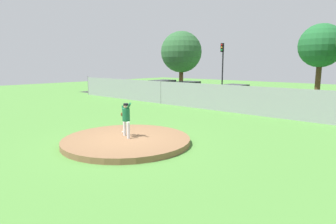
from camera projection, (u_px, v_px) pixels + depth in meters
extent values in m
plane|color=#4C8438|center=(206.00, 122.00, 16.65)|extent=(80.00, 80.00, 0.00)
cube|color=#2B2B2D|center=(265.00, 106.00, 22.92)|extent=(44.00, 7.00, 0.01)
cylinder|color=brown|center=(127.00, 140.00, 12.20)|extent=(5.43, 5.43, 0.23)
cylinder|color=silver|center=(125.00, 128.00, 12.52)|extent=(0.13, 0.13, 0.71)
cylinder|color=silver|center=(128.00, 130.00, 12.03)|extent=(0.13, 0.13, 0.71)
cylinder|color=#145933|center=(126.00, 115.00, 12.17)|extent=(0.32, 0.32, 0.55)
cylinder|color=#145933|center=(129.00, 106.00, 11.99)|extent=(0.47, 0.27, 0.38)
cylinder|color=#145933|center=(123.00, 111.00, 12.26)|extent=(0.29, 0.19, 0.46)
ellipsoid|color=#4C2D14|center=(122.00, 114.00, 12.41)|extent=(0.20, 0.12, 0.18)
sphere|color=tan|center=(126.00, 106.00, 12.11)|extent=(0.20, 0.20, 0.20)
cylinder|color=black|center=(126.00, 104.00, 12.09)|extent=(0.21, 0.21, 0.09)
sphere|color=white|center=(123.00, 132.00, 13.05)|extent=(0.07, 0.07, 0.07)
cube|color=gray|center=(239.00, 100.00, 19.44)|extent=(36.49, 0.03, 1.92)
cylinder|color=slate|center=(88.00, 86.00, 31.35)|extent=(0.07, 0.07, 2.02)
cylinder|color=slate|center=(161.00, 92.00, 24.20)|extent=(0.07, 0.07, 2.02)
cube|color=maroon|center=(162.00, 90.00, 30.39)|extent=(2.26, 4.87, 0.68)
cube|color=black|center=(162.00, 83.00, 30.27)|extent=(1.94, 2.73, 0.67)
cylinder|color=black|center=(171.00, 92.00, 31.60)|extent=(2.00, 0.79, 0.64)
cylinder|color=black|center=(154.00, 94.00, 29.29)|extent=(2.00, 0.79, 0.64)
cube|color=#232328|center=(188.00, 91.00, 28.38)|extent=(2.07, 4.16, 0.76)
cube|color=black|center=(188.00, 84.00, 28.26)|extent=(1.82, 2.33, 0.57)
cylinder|color=black|center=(194.00, 94.00, 29.41)|extent=(1.93, 0.75, 0.64)
cylinder|color=black|center=(180.00, 96.00, 27.46)|extent=(1.93, 0.75, 0.64)
cube|color=#146066|center=(233.00, 96.00, 24.18)|extent=(2.14, 4.42, 0.67)
cube|color=black|center=(233.00, 88.00, 24.07)|extent=(1.88, 2.47, 0.65)
cylinder|color=black|center=(241.00, 99.00, 25.18)|extent=(1.99, 0.75, 0.64)
cylinder|color=black|center=(224.00, 102.00, 23.30)|extent=(1.99, 0.75, 0.64)
cone|color=orange|center=(329.00, 110.00, 19.12)|extent=(0.32, 0.32, 0.55)
cube|color=black|center=(328.00, 114.00, 19.16)|extent=(0.40, 0.40, 0.03)
cylinder|color=black|center=(223.00, 70.00, 30.00)|extent=(0.14, 0.14, 5.49)
cube|color=black|center=(222.00, 48.00, 29.48)|extent=(0.28, 0.24, 0.90)
sphere|color=red|center=(222.00, 45.00, 29.35)|extent=(0.18, 0.18, 0.18)
sphere|color=orange|center=(222.00, 48.00, 29.40)|extent=(0.18, 0.18, 0.18)
sphere|color=green|center=(222.00, 50.00, 29.44)|extent=(0.18, 0.18, 0.18)
cylinder|color=#4C331E|center=(181.00, 78.00, 37.12)|extent=(0.55, 0.55, 3.05)
sphere|color=#2B5B30|center=(181.00, 52.00, 36.56)|extent=(5.24, 5.24, 5.24)
cylinder|color=#4C331E|center=(318.00, 79.00, 29.14)|extent=(0.53, 0.53, 3.67)
sphere|color=#1F5F2D|center=(321.00, 46.00, 28.58)|extent=(4.35, 4.35, 4.35)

